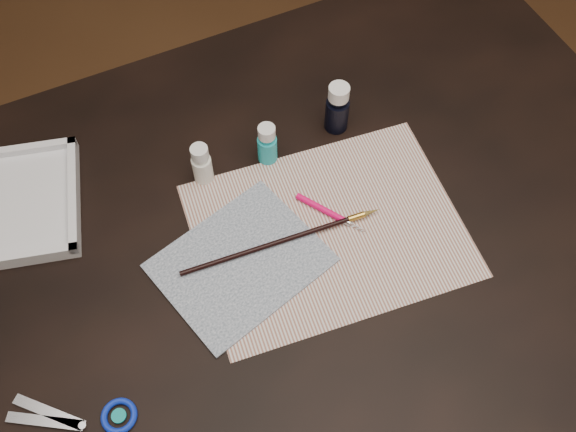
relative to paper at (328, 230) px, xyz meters
name	(u,v)px	position (x,y,z in m)	size (l,w,h in m)	color
ground	(288,377)	(-0.06, 0.02, -0.76)	(3.50, 3.50, 0.02)	#422614
table	(288,322)	(-0.06, 0.02, -0.38)	(1.30, 0.90, 0.75)	black
paper	(328,230)	(0.00, 0.00, 0.00)	(0.41, 0.31, 0.00)	silver
canvas	(241,263)	(-0.15, 0.00, 0.00)	(0.24, 0.19, 0.00)	#172A40
paint_bottle_white	(202,164)	(-0.14, 0.18, 0.04)	(0.03, 0.03, 0.08)	white
paint_bottle_cyan	(267,144)	(-0.03, 0.17, 0.04)	(0.03, 0.03, 0.08)	#1EACB7
paint_bottle_navy	(337,108)	(0.11, 0.18, 0.05)	(0.04, 0.04, 0.10)	black
paintbrush	(283,241)	(-0.07, 0.01, 0.01)	(0.33, 0.01, 0.01)	black
craft_knife	(331,214)	(0.02, 0.02, 0.01)	(0.13, 0.01, 0.01)	#F0075E
scissors	(69,428)	(-0.45, -0.12, 0.00)	(0.19, 0.10, 0.01)	silver
palette_tray	(9,205)	(-0.44, 0.25, 0.01)	(0.22, 0.22, 0.03)	silver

